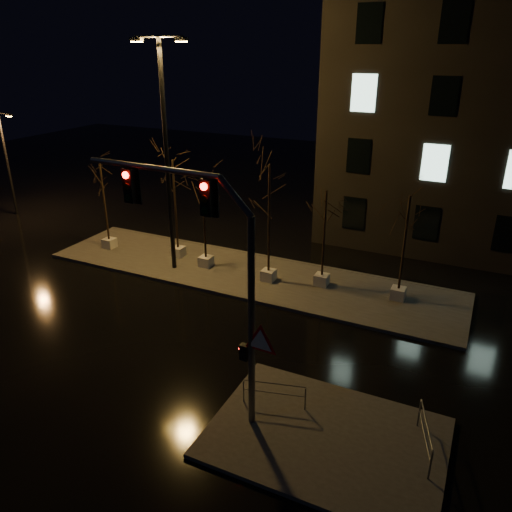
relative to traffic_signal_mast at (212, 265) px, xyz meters
The scene contains 14 objects.
ground 7.61m from the traffic_signal_mast, 135.61° to the left, with size 90.00×90.00×0.00m, color black.
median 11.79m from the traffic_signal_mast, 111.69° to the left, with size 22.00×5.00×0.15m, color #413E3A.
sidewalk_corner 6.34m from the traffic_signal_mast, ahead, with size 7.00×5.00×0.15m, color #413E3A.
tree_0 15.91m from the traffic_signal_mast, 143.05° to the left, with size 1.80×1.80×5.18m.
tree_1 13.18m from the traffic_signal_mast, 129.21° to the left, with size 1.80×1.80×5.60m.
tree_2 11.57m from the traffic_signal_mast, 122.66° to the left, with size 1.80×1.80×5.13m.
tree_3 9.86m from the traffic_signal_mast, 104.52° to the left, with size 1.80×1.80×6.06m.
tree_4 10.28m from the traffic_signal_mast, 89.33° to the left, with size 1.80×1.80×4.96m.
tree_5 11.08m from the traffic_signal_mast, 69.68° to the left, with size 1.80×1.80×5.12m.
traffic_signal_mast is the anchor object (origin of this frame).
streetlight_main 11.74m from the traffic_signal_mast, 131.01° to the left, with size 2.85×0.64×11.37m.
streetlight_far 26.04m from the traffic_signal_mast, 152.64° to the left, with size 1.38×0.25×7.05m.
guard_rail_a 4.92m from the traffic_signal_mast, 29.59° to the left, with size 2.02×0.55×0.90m.
guard_rail_b 7.83m from the traffic_signal_mast, ahead, with size 0.65×2.07×1.02m.
Camera 1 is at (10.68, -15.09, 11.12)m, focal length 35.00 mm.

